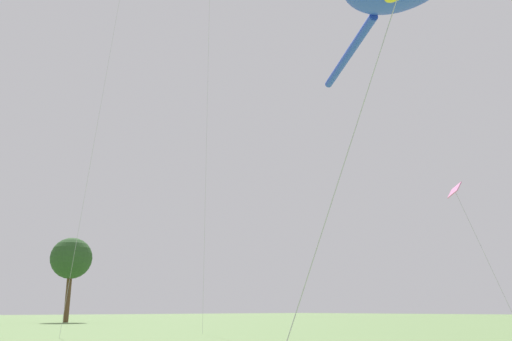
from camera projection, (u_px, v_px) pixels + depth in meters
The scene contains 3 objects.
small_kite_delta_white at pixel (458, 196), 22.53m from camera, with size 2.12×3.38×6.88m.
small_kite_triangle_green at pixel (118, 7), 35.76m from camera, with size 2.87×0.97×24.55m.
tree_oak_left at pixel (71, 259), 63.67m from camera, with size 4.94×4.94×9.96m.
Camera 1 is at (-8.64, 0.33, 1.52)m, focal length 36.82 mm.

